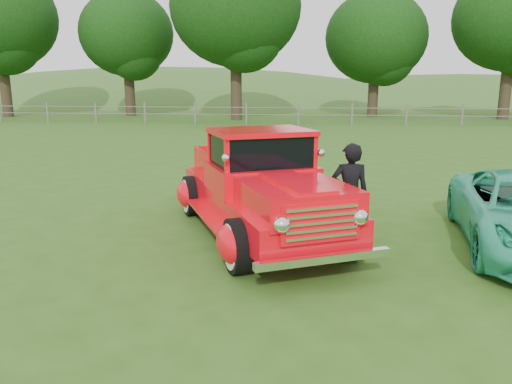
# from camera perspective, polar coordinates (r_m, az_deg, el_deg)

# --- Properties ---
(ground) EXTENTS (140.00, 140.00, 0.00)m
(ground) POSITION_cam_1_polar(r_m,az_deg,el_deg) (7.23, 1.81, -7.96)
(ground) COLOR #2D5316
(ground) RESTS_ON ground
(distant_hills) EXTENTS (116.00, 60.00, 18.00)m
(distant_hills) POSITION_cam_1_polar(r_m,az_deg,el_deg) (66.75, 1.83, 6.73)
(distant_hills) COLOR #325E22
(distant_hills) RESTS_ON ground
(fence_line) EXTENTS (48.00, 0.12, 1.20)m
(fence_line) POSITION_cam_1_polar(r_m,az_deg,el_deg) (28.82, 4.90, 8.90)
(fence_line) COLOR #675F57
(fence_line) RESTS_ON ground
(tree_mid_west) EXTENTS (6.40, 6.40, 8.46)m
(tree_mid_west) POSITION_cam_1_polar(r_m,az_deg,el_deg) (37.03, -14.57, 17.08)
(tree_mid_west) COLOR #302118
(tree_mid_west) RESTS_ON ground
(tree_near_west) EXTENTS (8.00, 8.00, 10.42)m
(tree_near_west) POSITION_cam_1_polar(r_m,az_deg,el_deg) (32.33, -2.36, 20.36)
(tree_near_west) COLOR #302118
(tree_near_west) RESTS_ON ground
(tree_near_east) EXTENTS (6.80, 6.80, 8.33)m
(tree_near_east) POSITION_cam_1_polar(r_m,az_deg,el_deg) (36.13, 13.55, 16.76)
(tree_near_east) COLOR #302118
(tree_near_east) RESTS_ON ground
(red_pickup) EXTENTS (3.66, 5.26, 1.78)m
(red_pickup) POSITION_cam_1_polar(r_m,az_deg,el_deg) (8.23, 0.39, 0.42)
(red_pickup) COLOR black
(red_pickup) RESTS_ON ground
(man) EXTENTS (0.62, 0.43, 1.61)m
(man) POSITION_cam_1_polar(r_m,az_deg,el_deg) (7.94, 10.65, -0.22)
(man) COLOR black
(man) RESTS_ON ground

